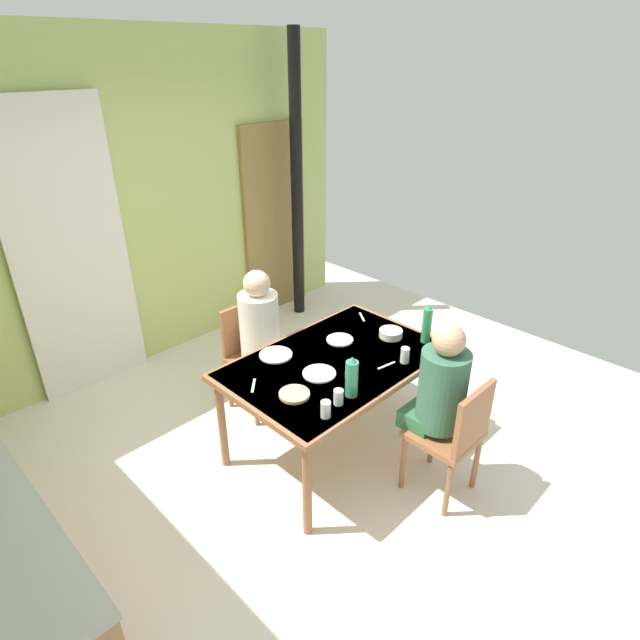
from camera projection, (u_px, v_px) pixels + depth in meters
ground_plane at (314, 467)px, 3.66m from camera, size 5.88×5.88×0.00m
wall_back at (129, 210)px, 4.40m from camera, size 4.72×0.10×2.82m
door_wooden at (275, 221)px, 5.52m from camera, size 0.80×0.05×2.00m
stove_pipe_column at (297, 185)px, 5.21m from camera, size 0.12×0.12×2.82m
curtain_panel at (71, 255)px, 4.08m from camera, size 0.90×0.03×2.37m
dining_table at (336, 368)px, 3.54m from camera, size 1.50×0.98×0.75m
chair_near_diner at (454, 433)px, 3.22m from camera, size 0.40×0.40×0.87m
chair_far_diner at (251, 351)px, 4.10m from camera, size 0.40×0.40×0.87m
person_near_diner at (441, 387)px, 3.18m from camera, size 0.30×0.37×0.77m
person_far_diner at (260, 325)px, 3.89m from camera, size 0.30×0.37×0.77m
water_bottle_green_near at (427, 324)px, 3.66m from camera, size 0.07×0.07×0.30m
water_bottle_green_far at (352, 377)px, 3.09m from camera, size 0.08×0.08×0.27m
serving_bowl_center at (391, 333)px, 3.78m from camera, size 0.17×0.17×0.05m
dinner_plate_near_left at (319, 373)px, 3.35m from camera, size 0.22×0.22×0.01m
dinner_plate_near_right at (276, 355)px, 3.56m from camera, size 0.23×0.23×0.01m
dinner_plate_far_center at (340, 340)px, 3.74m from camera, size 0.19×0.19×0.01m
drinking_glass_by_near_diner at (338, 397)px, 3.05m from camera, size 0.06×0.06×0.10m
drinking_glass_by_far_diner at (405, 355)px, 3.46m from camera, size 0.06×0.06×0.11m
drinking_glass_spare_center at (326, 409)px, 2.94m from camera, size 0.06×0.06×0.10m
bread_plate_sliced at (294, 394)px, 3.14m from camera, size 0.19×0.19×0.02m
cutlery_knife_near at (253, 386)px, 3.23m from camera, size 0.12×0.12×0.00m
cutlery_fork_near at (386, 365)px, 3.44m from camera, size 0.15×0.04×0.00m
cutlery_knife_far at (362, 317)px, 4.07m from camera, size 0.10×0.13×0.00m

